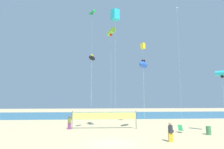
# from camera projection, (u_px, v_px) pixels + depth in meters

# --- Properties ---
(ground_plane) EXTENTS (120.00, 120.00, 0.00)m
(ground_plane) POSITION_uv_depth(u_px,v_px,m) (111.00, 143.00, 17.71)
(ground_plane) COLOR #D1BC89
(ocean_band) EXTENTS (120.00, 20.00, 0.01)m
(ocean_band) POSITION_uv_depth(u_px,v_px,m) (103.00, 115.00, 47.70)
(ocean_band) COLOR teal
(ocean_band) RESTS_ON ground
(beachgoer_charcoal_shirt) EXTENTS (0.42, 0.42, 1.85)m
(beachgoer_charcoal_shirt) POSITION_uv_depth(u_px,v_px,m) (170.00, 131.00, 18.42)
(beachgoer_charcoal_shirt) COLOR gold
(beachgoer_charcoal_shirt) RESTS_ON ground
(beachgoer_olive_shirt) EXTENTS (0.41, 0.41, 1.80)m
(beachgoer_olive_shirt) POSITION_uv_depth(u_px,v_px,m) (69.00, 122.00, 25.92)
(beachgoer_olive_shirt) COLOR #7A3872
(beachgoer_olive_shirt) RESTS_ON ground
(folding_beach_chair) EXTENTS (0.52, 0.65, 0.89)m
(folding_beach_chair) POSITION_uv_depth(u_px,v_px,m) (181.00, 129.00, 23.32)
(folding_beach_chair) COLOR #1E8C4C
(folding_beach_chair) RESTS_ON ground
(trash_barrel) EXTENTS (0.53, 0.53, 0.94)m
(trash_barrel) POSITION_uv_depth(u_px,v_px,m) (209.00, 130.00, 21.98)
(trash_barrel) COLOR #3F7F4C
(trash_barrel) RESTS_ON ground
(volleyball_net) EXTENTS (8.73, 0.22, 2.40)m
(volleyball_net) POSITION_uv_depth(u_px,v_px,m) (104.00, 117.00, 26.24)
(volleyball_net) COLOR #4C4C51
(volleyball_net) RESTS_ON ground
(beach_handbag) EXTENTS (0.37, 0.19, 0.30)m
(beach_handbag) POSITION_uv_depth(u_px,v_px,m) (172.00, 131.00, 23.47)
(beach_handbag) COLOR #2D2D33
(beach_handbag) RESTS_ON ground
(kite_lime_tube) EXTENTS (1.13, 2.10, 13.42)m
(kite_lime_tube) POSITION_uv_depth(u_px,v_px,m) (111.00, 32.00, 26.44)
(kite_lime_tube) COLOR silver
(kite_lime_tube) RESTS_ON ground
(kite_green_tube) EXTENTS (1.33, 1.99, 21.36)m
(kite_green_tube) POSITION_uv_depth(u_px,v_px,m) (92.00, 13.00, 38.60)
(kite_green_tube) COLOR silver
(kite_green_tube) RESTS_ON ground
(kite_cyan_tube) EXTENTS (1.41, 1.50, 7.42)m
(kite_cyan_tube) POSITION_uv_depth(u_px,v_px,m) (222.00, 73.00, 23.30)
(kite_cyan_tube) COLOR silver
(kite_cyan_tube) RESTS_ON ground
(kite_cyan_box) EXTENTS (1.17, 1.17, 15.37)m
(kite_cyan_box) POSITION_uv_depth(u_px,v_px,m) (115.00, 15.00, 24.72)
(kite_cyan_box) COLOR silver
(kite_cyan_box) RESTS_ON ground
(kite_yellow_box) EXTENTS (0.81, 0.81, 13.08)m
(kite_yellow_box) POSITION_uv_depth(u_px,v_px,m) (143.00, 46.00, 31.77)
(kite_yellow_box) COLOR silver
(kite_yellow_box) RESTS_ON ground
(kite_blue_inflatable) EXTENTS (2.03, 2.64, 9.25)m
(kite_blue_inflatable) POSITION_uv_depth(u_px,v_px,m) (143.00, 65.00, 26.00)
(kite_blue_inflatable) COLOR silver
(kite_blue_inflatable) RESTS_ON ground
(kite_white_diamond) EXTENTS (0.51, 0.51, 21.74)m
(kite_white_diamond) POSITION_uv_depth(u_px,v_px,m) (177.00, 18.00, 37.28)
(kite_white_diamond) COLOR silver
(kite_white_diamond) RESTS_ON ground
(kite_black_inflatable) EXTENTS (1.12, 1.72, 9.76)m
(kite_black_inflatable) POSITION_uv_depth(u_px,v_px,m) (92.00, 58.00, 25.24)
(kite_black_inflatable) COLOR silver
(kite_black_inflatable) RESTS_ON ground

